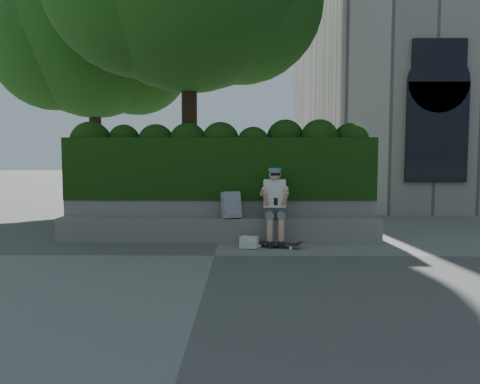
{
  "coord_description": "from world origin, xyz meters",
  "views": [
    {
      "loc": [
        0.5,
        -7.41,
        1.63
      ],
      "look_at": [
        0.4,
        1.0,
        0.95
      ],
      "focal_mm": 35.0,
      "sensor_mm": 36.0,
      "label": 1
    }
  ],
  "objects_px": {
    "person": "(275,203)",
    "skateboard": "(276,244)",
    "backpack_plaid": "(231,205)",
    "backpack_ground": "(249,242)"
  },
  "relations": [
    {
      "from": "skateboard",
      "to": "backpack_plaid",
      "type": "bearing_deg",
      "value": 169.07
    },
    {
      "from": "person",
      "to": "skateboard",
      "type": "xyz_separation_m",
      "value": [
        0.01,
        -0.38,
        -0.68
      ]
    },
    {
      "from": "backpack_plaid",
      "to": "backpack_ground",
      "type": "height_order",
      "value": "backpack_plaid"
    },
    {
      "from": "person",
      "to": "backpack_ground",
      "type": "bearing_deg",
      "value": -139.09
    },
    {
      "from": "person",
      "to": "backpack_plaid",
      "type": "distance_m",
      "value": 0.8
    },
    {
      "from": "skateboard",
      "to": "backpack_plaid",
      "type": "height_order",
      "value": "backpack_plaid"
    },
    {
      "from": "skateboard",
      "to": "backpack_plaid",
      "type": "distance_m",
      "value": 1.12
    },
    {
      "from": "person",
      "to": "backpack_plaid",
      "type": "height_order",
      "value": "person"
    },
    {
      "from": "person",
      "to": "skateboard",
      "type": "relative_size",
      "value": 1.7
    },
    {
      "from": "skateboard",
      "to": "backpack_plaid",
      "type": "xyz_separation_m",
      "value": [
        -0.81,
        0.47,
        0.62
      ]
    }
  ]
}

